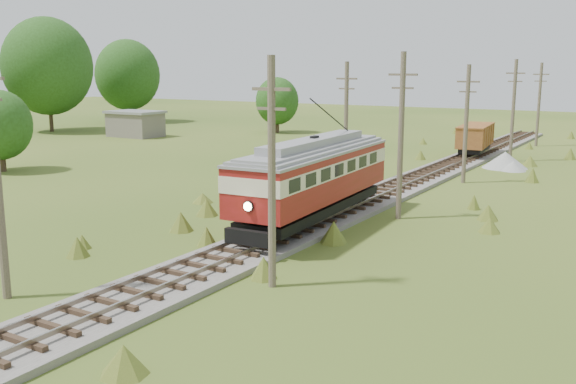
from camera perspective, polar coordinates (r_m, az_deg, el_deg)
The scene contains 15 objects.
railbed_main at distance 39.67m, azimuth 7.08°, elevation -0.68°, with size 3.60×96.00×0.57m.
streetcar at distance 33.19m, azimuth 2.34°, elevation 1.70°, with size 3.95×13.50×6.12m.
gondola at distance 61.80m, azimuth 16.32°, elevation 4.72°, with size 3.20×7.63×2.46m.
gravel_pile at distance 55.70m, azimuth 18.83°, elevation 2.64°, with size 3.77×4.00×1.37m.
utility_pole_r_2 at distance 23.48m, azimuth -1.45°, elevation 1.85°, with size 1.60×0.30×8.60m.
utility_pole_r_3 at distance 35.04m, azimuth 10.01°, elevation 5.04°, with size 1.60×0.30×9.00m.
utility_pole_r_4 at distance 47.43m, azimuth 15.55°, elevation 5.95°, with size 1.60×0.30×8.40m.
utility_pole_r_5 at distance 59.91m, azimuth 19.39°, elevation 6.94°, with size 1.60×0.30×8.90m.
utility_pole_r_6 at distance 72.70m, azimuth 21.41°, elevation 7.32°, with size 1.60×0.30×8.70m.
utility_pole_l_b at distance 46.36m, azimuth 5.18°, elevation 6.32°, with size 1.60×0.30×8.60m.
tree_left_4 at distance 89.21m, azimuth -20.60°, elevation 10.42°, with size 11.34×11.34×14.61m.
tree_left_5 at distance 101.36m, azimuth -14.07°, elevation 10.07°, with size 9.66×9.66×12.44m.
tree_mid_a at distance 82.27m, azimuth -0.97°, elevation 8.09°, with size 5.46×5.46×7.03m.
tree_mid_c at distance 55.80m, azimuth -24.26°, elevation 5.45°, with size 5.04×5.04×6.49m.
shed at distance 79.71m, azimuth -13.41°, elevation 5.94°, with size 6.40×4.40×3.10m.
Camera 1 is at (15.84, -1.49, 8.14)m, focal length 40.00 mm.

